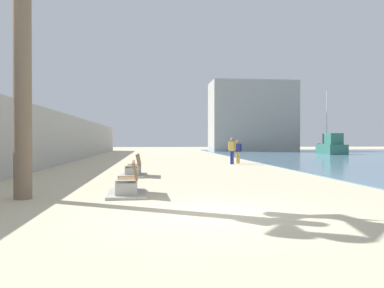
# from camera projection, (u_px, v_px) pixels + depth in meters

# --- Properties ---
(ground_plane) EXTENTS (120.00, 120.00, 0.00)m
(ground_plane) POSITION_uv_depth(u_px,v_px,m) (171.00, 163.00, 26.31)
(ground_plane) COLOR beige
(seawall) EXTENTS (0.80, 64.00, 3.37)m
(seawall) POSITION_uv_depth(u_px,v_px,m) (58.00, 139.00, 25.52)
(seawall) COLOR #ADAAA3
(seawall) RESTS_ON ground
(bench_near) EXTENTS (1.18, 2.14, 0.98)m
(bench_near) POSITION_uv_depth(u_px,v_px,m) (128.00, 187.00, 11.20)
(bench_near) COLOR #ADAAA3
(bench_near) RESTS_ON ground
(bench_far) EXTENTS (1.16, 2.13, 0.98)m
(bench_far) POSITION_uv_depth(u_px,v_px,m) (134.00, 171.00, 16.97)
(bench_far) COLOR #ADAAA3
(bench_far) RESTS_ON ground
(person_walking) EXTENTS (0.46, 0.33, 1.76)m
(person_walking) POSITION_uv_depth(u_px,v_px,m) (232.00, 149.00, 25.19)
(person_walking) COLOR navy
(person_walking) RESTS_ON ground
(person_standing) EXTENTS (0.49, 0.30, 1.58)m
(person_standing) POSITION_uv_depth(u_px,v_px,m) (238.00, 150.00, 26.05)
(person_standing) COLOR gold
(person_standing) RESTS_ON ground
(boat_far_right) EXTENTS (2.18, 4.12, 2.27)m
(boat_far_right) POSITION_uv_depth(u_px,v_px,m) (332.00, 147.00, 41.87)
(boat_far_right) COLOR #337060
(boat_far_right) RESTS_ON water_bay
(boat_distant) EXTENTS (3.13, 6.39, 7.98)m
(boat_distant) POSITION_uv_depth(u_px,v_px,m) (328.00, 145.00, 50.22)
(boat_distant) COLOR white
(boat_distant) RESTS_ON water_bay
(harbor_building) EXTENTS (12.00, 6.00, 9.90)m
(harbor_building) POSITION_uv_depth(u_px,v_px,m) (252.00, 117.00, 55.46)
(harbor_building) COLOR #9E9E99
(harbor_building) RESTS_ON ground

